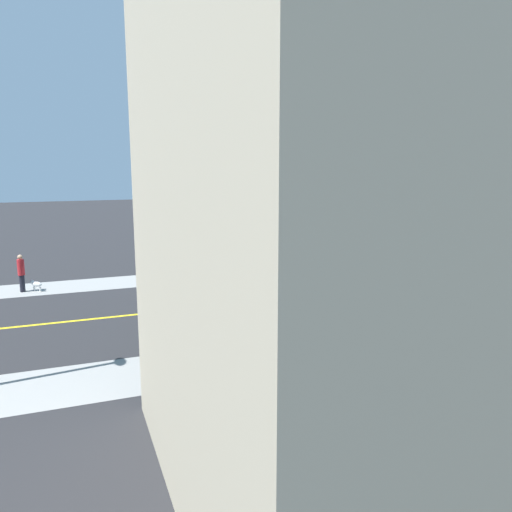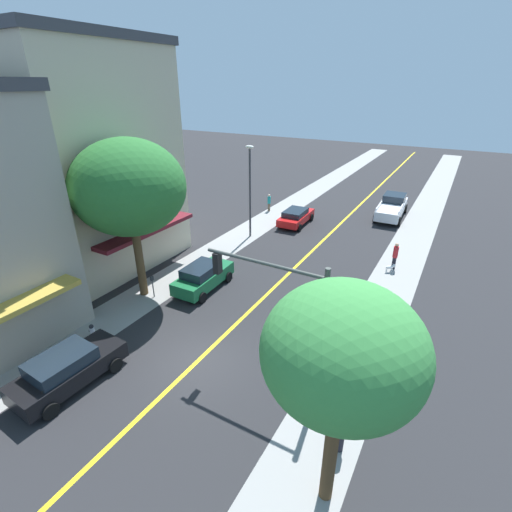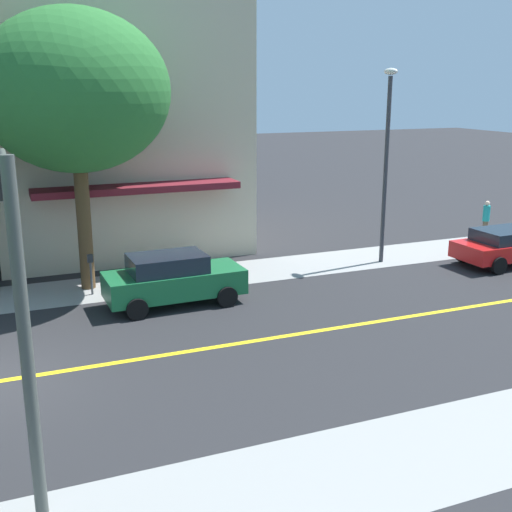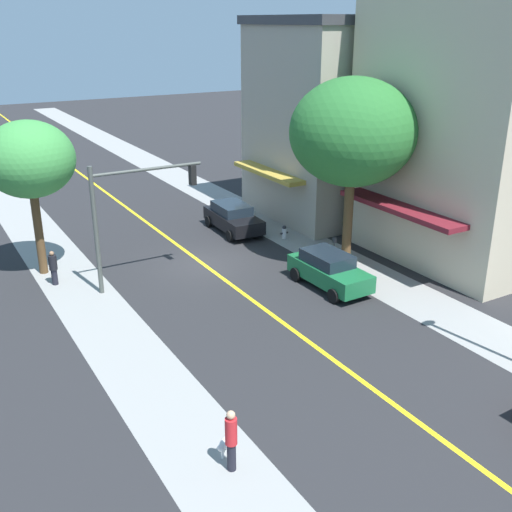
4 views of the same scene
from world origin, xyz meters
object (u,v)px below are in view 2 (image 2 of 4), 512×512
black_sedan_left_curb (68,369)px  pedestrian_red_shirt (395,255)px  street_tree_left_near (343,353)px  fire_hydrant (92,331)px  traffic_light_mast (283,302)px  pedestrian_teal_shirt (269,202)px  street_tree_right_corner (129,188)px  small_dog (390,267)px  parking_meter (153,283)px  pedestrian_black_shirt (341,432)px  red_sedan_left_curb (296,216)px  street_lamp (250,183)px  green_sedan_left_curb (203,276)px  white_pickup_truck (392,207)px

black_sedan_left_curb → pedestrian_red_shirt: pedestrian_red_shirt is taller
street_tree_left_near → fire_hydrant: bearing=172.3°
traffic_light_mast → pedestrian_teal_shirt: traffic_light_mast is taller
street_tree_right_corner → small_dog: (12.09, 10.00, -6.03)m
street_tree_left_near → pedestrian_red_shirt: bearing=94.3°
pedestrian_teal_shirt → parking_meter: bearing=-165.5°
street_tree_left_near → pedestrian_black_shirt: size_ratio=4.45×
parking_meter → red_sedan_left_curb: 15.40m
fire_hydrant → street_lamp: bearing=90.0°
green_sedan_left_curb → pedestrian_black_shirt: 12.42m
fire_hydrant → small_dog: (11.20, 14.32, -0.03)m
traffic_light_mast → street_tree_left_near: bearing=132.4°
traffic_light_mast → white_pickup_truck: size_ratio=0.93×
parking_meter → small_dog: size_ratio=2.19×
parking_meter → street_tree_left_near: bearing=-25.4°
white_pickup_truck → pedestrian_black_shirt: 26.06m
street_tree_right_corner → street_lamp: street_tree_right_corner is taller
white_pickup_truck → green_sedan_left_curb: bearing=157.6°
red_sedan_left_curb → green_sedan_left_curb: green_sedan_left_curb is taller
pedestrian_teal_shirt → small_dog: 14.88m
fire_hydrant → pedestrian_black_shirt: pedestrian_black_shirt is taller
fire_hydrant → red_sedan_left_curb: size_ratio=0.17×
street_tree_right_corner → green_sedan_left_curb: size_ratio=2.09×
pedestrian_black_shirt → pedestrian_red_shirt: size_ratio=0.87×
parking_meter → white_pickup_truck: white_pickup_truck is taller
street_tree_right_corner → green_sedan_left_curb: (2.72, 2.21, -5.55)m
street_tree_left_near → street_lamp: bearing=126.5°
pedestrian_teal_shirt → pedestrian_black_shirt: size_ratio=1.03×
fire_hydrant → parking_meter: bearing=91.6°
pedestrian_black_shirt → small_dog: (-1.21, 14.31, -0.50)m
pedestrian_red_shirt → red_sedan_left_curb: bearing=-50.1°
black_sedan_left_curb → pedestrian_teal_shirt: (-3.51, 24.28, 0.06)m
street_lamp → green_sedan_left_curb: 9.58m
street_lamp → pedestrian_red_shirt: size_ratio=3.88×
fire_hydrant → white_pickup_truck: (8.96, 25.84, 0.58)m
street_tree_right_corner → red_sedan_left_curb: size_ratio=1.99×
pedestrian_teal_shirt → small_dog: bearing=-110.5°
pedestrian_black_shirt → small_dog: bearing=-63.5°
street_tree_left_near → pedestrian_red_shirt: 17.26m
fire_hydrant → pedestrian_teal_shirt: 21.81m
parking_meter → red_sedan_left_curb: red_sedan_left_curb is taller
street_tree_right_corner → black_sedan_left_curb: size_ratio=1.98×
street_tree_right_corner → green_sedan_left_curb: street_tree_right_corner is taller
small_dog → street_tree_left_near: bearing=-130.1°
green_sedan_left_curb → pedestrian_black_shirt: (10.58, -6.51, 0.01)m
street_tree_right_corner → white_pickup_truck: size_ratio=1.46×
street_tree_left_near → red_sedan_left_curb: street_tree_left_near is taller
street_tree_left_near → fire_hydrant: size_ratio=9.44×
white_pickup_truck → pedestrian_teal_shirt: size_ratio=3.69×
green_sedan_left_curb → pedestrian_teal_shirt: size_ratio=2.57×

